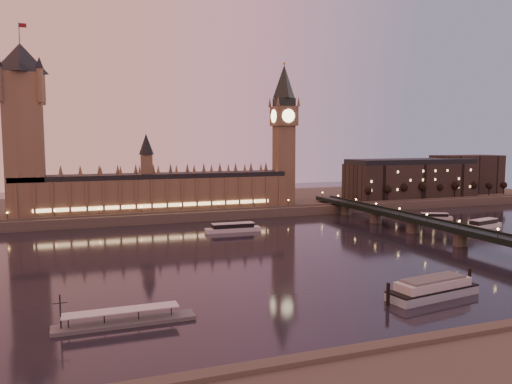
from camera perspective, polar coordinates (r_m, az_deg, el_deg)
ground at (r=242.60m, az=2.76°, el=-6.83°), size 700.00×700.00×0.00m
far_embankment at (r=405.07m, az=-2.44°, el=-1.23°), size 560.00×130.00×6.00m
palace_of_westminster at (r=344.27m, az=-11.37°, el=0.52°), size 180.00×26.62×52.00m
victoria_tower at (r=340.10m, az=-25.05°, el=7.45°), size 31.68×31.68×118.00m
big_ben at (r=369.21m, az=3.21°, el=7.55°), size 17.68×17.68×104.00m
westminster_bridge at (r=289.20m, az=19.77°, el=-3.98°), size 13.20×260.00×15.30m
city_block at (r=452.99m, az=19.26°, el=1.65°), size 155.00×45.00×34.00m
bare_tree_0 at (r=391.69m, az=12.77°, el=0.15°), size 5.93×5.93×12.07m
bare_tree_1 at (r=401.07m, az=14.79°, el=0.23°), size 5.93×5.93×12.07m
bare_tree_2 at (r=410.93m, az=16.71°, el=0.31°), size 5.93×5.93×12.07m
bare_tree_3 at (r=421.23m, az=18.54°, el=0.38°), size 5.93×5.93×12.07m
bare_tree_4 at (r=431.94m, az=20.29°, el=0.45°), size 5.93×5.93×12.07m
bare_tree_5 at (r=443.03m, az=21.94°, el=0.52°), size 5.93×5.93×12.07m
bare_tree_6 at (r=454.47m, az=23.52°, el=0.58°), size 5.93×5.93×12.07m
bare_tree_7 at (r=466.24m, az=25.02°, el=0.64°), size 5.93×5.93×12.07m
bare_tree_8 at (r=478.31m, az=26.44°, el=0.70°), size 5.93×5.93×12.07m
cruise_boat_a at (r=293.89m, az=-2.65°, el=-4.11°), size 32.92×8.39×5.23m
cruise_boat_b at (r=360.71m, az=19.72°, el=-2.65°), size 23.61×14.52×4.29m
cruise_boat_c at (r=337.07m, az=24.59°, el=-3.33°), size 28.12×13.63×5.43m
moored_barge at (r=184.02m, az=19.56°, el=-10.33°), size 39.89×14.55×7.38m
pontoon_pier at (r=155.03m, az=-14.81°, el=-14.03°), size 40.72×6.79×10.86m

